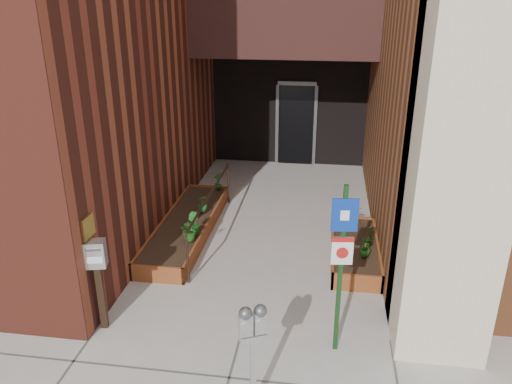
% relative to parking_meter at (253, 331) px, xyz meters
% --- Properties ---
extents(ground, '(80.00, 80.00, 0.00)m').
position_rel_parking_meter_xyz_m(ground, '(-0.36, 1.43, -1.05)').
color(ground, '#9E9991').
rests_on(ground, ground).
extents(planter_left, '(0.90, 3.60, 0.30)m').
position_rel_parking_meter_xyz_m(planter_left, '(-1.91, 4.13, -0.92)').
color(planter_left, brown).
rests_on(planter_left, ground).
extents(planter_right, '(0.80, 2.20, 0.30)m').
position_rel_parking_meter_xyz_m(planter_right, '(1.24, 3.63, -0.92)').
color(planter_right, brown).
rests_on(planter_right, ground).
extents(handrail, '(0.04, 3.34, 0.90)m').
position_rel_parking_meter_xyz_m(handrail, '(-1.41, 4.08, -0.30)').
color(handrail, black).
rests_on(handrail, ground).
extents(parking_meter, '(0.31, 0.22, 1.36)m').
position_rel_parking_meter_xyz_m(parking_meter, '(0.00, 0.00, 0.00)').
color(parking_meter, '#A5A5A8').
rests_on(parking_meter, ground).
extents(sign_post, '(0.31, 0.09, 2.29)m').
position_rel_parking_meter_xyz_m(sign_post, '(0.91, 1.15, 0.36)').
color(sign_post, '#143815').
rests_on(sign_post, ground).
extents(payment_dropbox, '(0.30, 0.25, 1.34)m').
position_rel_parking_meter_xyz_m(payment_dropbox, '(-2.26, 1.16, -0.09)').
color(payment_dropbox, black).
rests_on(payment_dropbox, ground).
extents(shrub_left_a, '(0.44, 0.44, 0.38)m').
position_rel_parking_meter_xyz_m(shrub_left_a, '(-1.61, 3.32, -0.56)').
color(shrub_left_a, '#20611B').
rests_on(shrub_left_a, planter_left).
extents(shrub_left_b, '(0.31, 0.31, 0.40)m').
position_rel_parking_meter_xyz_m(shrub_left_b, '(-1.61, 3.56, -0.55)').
color(shrub_left_b, '#195A1A').
rests_on(shrub_left_b, planter_left).
extents(shrub_left_c, '(0.26, 0.26, 0.33)m').
position_rel_parking_meter_xyz_m(shrub_left_c, '(-1.68, 4.52, -0.59)').
color(shrub_left_c, '#1B5F21').
rests_on(shrub_left_c, planter_left).
extents(shrub_left_d, '(0.29, 0.29, 0.38)m').
position_rel_parking_meter_xyz_m(shrub_left_d, '(-1.63, 5.73, -0.56)').
color(shrub_left_d, '#195A1A').
rests_on(shrub_left_d, planter_left).
extents(shrub_right_a, '(0.21, 0.21, 0.31)m').
position_rel_parking_meter_xyz_m(shrub_right_a, '(1.37, 3.17, -0.60)').
color(shrub_right_a, '#1E5016').
rests_on(shrub_right_a, planter_right).
extents(shrub_right_b, '(0.25, 0.25, 0.34)m').
position_rel_parking_meter_xyz_m(shrub_right_b, '(1.49, 3.61, -0.58)').
color(shrub_right_b, '#245719').
rests_on(shrub_right_b, planter_right).
extents(shrub_right_c, '(0.46, 0.46, 0.38)m').
position_rel_parking_meter_xyz_m(shrub_right_c, '(1.22, 4.53, -0.56)').
color(shrub_right_c, '#175119').
rests_on(shrub_right_c, planter_right).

